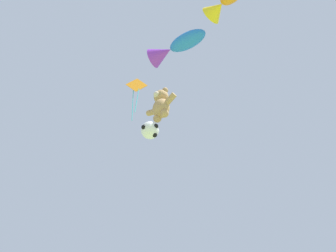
{
  "coord_description": "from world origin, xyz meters",
  "views": [
    {
      "loc": [
        7.52,
        -1.42,
        1.09
      ],
      "look_at": [
        0.19,
        6.03,
        10.99
      ],
      "focal_mm": 40.0,
      "sensor_mm": 36.0,
      "label": 1
    }
  ],
  "objects_px": {
    "fish_kite_cobalt": "(174,47)",
    "diamond_kite": "(136,89)",
    "teddy_bear_kite": "(161,105)",
    "fish_kite_tangerine": "(224,1)",
    "soccer_ball_kite": "(150,130)"
  },
  "relations": [
    {
      "from": "fish_kite_cobalt",
      "to": "fish_kite_tangerine",
      "type": "distance_m",
      "value": 2.59
    },
    {
      "from": "fish_kite_tangerine",
      "to": "diamond_kite",
      "type": "xyz_separation_m",
      "value": [
        -6.76,
        1.4,
        1.52
      ]
    },
    {
      "from": "teddy_bear_kite",
      "to": "soccer_ball_kite",
      "type": "bearing_deg",
      "value": -141.45
    },
    {
      "from": "soccer_ball_kite",
      "to": "fish_kite_cobalt",
      "type": "height_order",
      "value": "fish_kite_cobalt"
    },
    {
      "from": "fish_kite_tangerine",
      "to": "diamond_kite",
      "type": "bearing_deg",
      "value": 168.31
    },
    {
      "from": "soccer_ball_kite",
      "to": "fish_kite_tangerine",
      "type": "height_order",
      "value": "fish_kite_tangerine"
    },
    {
      "from": "fish_kite_cobalt",
      "to": "diamond_kite",
      "type": "relative_size",
      "value": 0.8
    },
    {
      "from": "fish_kite_cobalt",
      "to": "diamond_kite",
      "type": "xyz_separation_m",
      "value": [
        -4.39,
        1.73,
        2.53
      ]
    },
    {
      "from": "teddy_bear_kite",
      "to": "diamond_kite",
      "type": "relative_size",
      "value": 0.59
    },
    {
      "from": "soccer_ball_kite",
      "to": "fish_kite_cobalt",
      "type": "relative_size",
      "value": 0.34
    },
    {
      "from": "soccer_ball_kite",
      "to": "teddy_bear_kite",
      "type": "bearing_deg",
      "value": 38.55
    },
    {
      "from": "fish_kite_cobalt",
      "to": "diamond_kite",
      "type": "bearing_deg",
      "value": 158.45
    },
    {
      "from": "soccer_ball_kite",
      "to": "diamond_kite",
      "type": "height_order",
      "value": "diamond_kite"
    },
    {
      "from": "teddy_bear_kite",
      "to": "soccer_ball_kite",
      "type": "xyz_separation_m",
      "value": [
        -0.35,
        -0.28,
        -1.52
      ]
    },
    {
      "from": "teddy_bear_kite",
      "to": "fish_kite_cobalt",
      "type": "relative_size",
      "value": 0.73
    }
  ]
}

